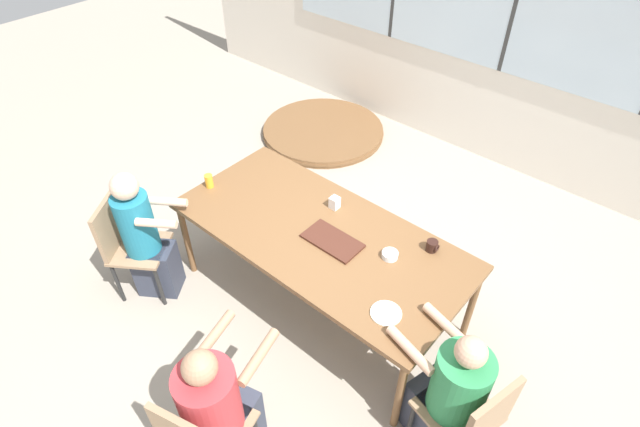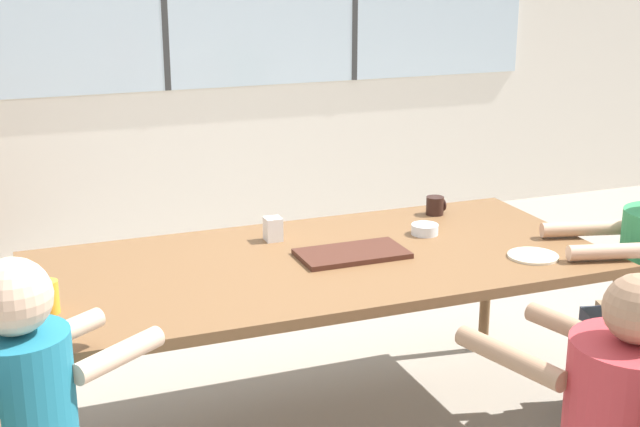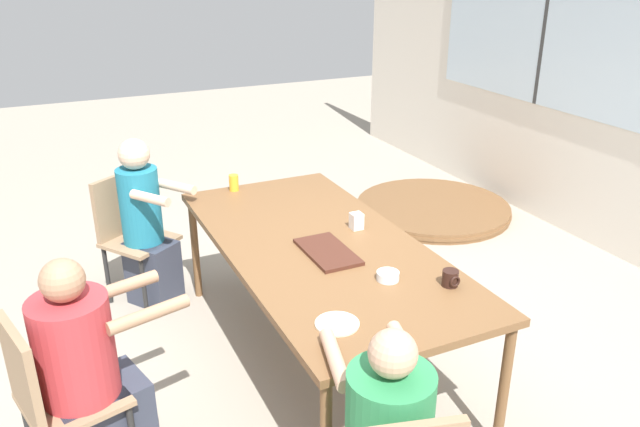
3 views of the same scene
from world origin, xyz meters
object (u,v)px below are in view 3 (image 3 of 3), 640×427
at_px(chair_for_woman_green_shirt, 129,227).
at_px(milk_carton_small, 356,221).
at_px(person_man_teal_shirt, 90,382).
at_px(bowl_white_shallow, 388,276).
at_px(person_woman_green_shirt, 146,230).
at_px(coffee_mug, 451,278).
at_px(chair_for_man_teal_shirt, 49,393).
at_px(juice_glass, 234,183).
at_px(folded_table_stack, 433,208).

xyz_separation_m(chair_for_woman_green_shirt, milk_carton_small, (1.14, 1.13, 0.28)).
xyz_separation_m(person_man_teal_shirt, bowl_white_shallow, (0.17, 1.41, 0.29)).
bearing_deg(chair_for_woman_green_shirt, person_woman_green_shirt, 90.00).
relative_size(person_woman_green_shirt, bowl_white_shallow, 10.43).
distance_m(chair_for_woman_green_shirt, milk_carton_small, 1.63).
bearing_deg(chair_for_woman_green_shirt, coffee_mug, 87.68).
bearing_deg(chair_for_man_teal_shirt, chair_for_woman_green_shirt, 144.78).
bearing_deg(juice_glass, folded_table_stack, 105.94).
height_order(person_man_teal_shirt, coffee_mug, person_man_teal_shirt).
bearing_deg(bowl_white_shallow, juice_glass, -169.01).
distance_m(coffee_mug, juice_glass, 1.78).
bearing_deg(milk_carton_small, juice_glass, -153.82).
distance_m(person_man_teal_shirt, coffee_mug, 1.71).
distance_m(juice_glass, bowl_white_shallow, 1.54).
height_order(bowl_white_shallow, folded_table_stack, bowl_white_shallow).
height_order(person_woman_green_shirt, milk_carton_small, person_woman_green_shirt).
xyz_separation_m(chair_for_woman_green_shirt, person_woman_green_shirt, (0.13, 0.09, 0.02)).
distance_m(chair_for_woman_green_shirt, chair_for_man_teal_shirt, 1.73).
xyz_separation_m(chair_for_woman_green_shirt, person_man_teal_shirt, (1.58, -0.43, -0.03)).
height_order(chair_for_man_teal_shirt, person_man_teal_shirt, person_man_teal_shirt).
height_order(person_man_teal_shirt, milk_carton_small, person_man_teal_shirt).
xyz_separation_m(chair_for_man_teal_shirt, juice_glass, (-1.39, 1.28, 0.29)).
bearing_deg(coffee_mug, chair_for_man_teal_shirt, -99.45).
relative_size(person_man_teal_shirt, folded_table_stack, 0.78).
bearing_deg(person_man_teal_shirt, milk_carton_small, 90.70).
bearing_deg(bowl_white_shallow, chair_for_man_teal_shirt, -94.47).
distance_m(bowl_white_shallow, folded_table_stack, 2.85).
bearing_deg(chair_for_woman_green_shirt, folded_table_stack, 152.87).
xyz_separation_m(person_woman_green_shirt, person_man_teal_shirt, (1.44, -0.52, -0.05)).
relative_size(person_woman_green_shirt, folded_table_stack, 0.81).
distance_m(person_man_teal_shirt, bowl_white_shallow, 1.45).
bearing_deg(person_man_teal_shirt, folded_table_stack, 106.26).
height_order(person_man_teal_shirt, bowl_white_shallow, person_man_teal_shirt).
distance_m(chair_for_man_teal_shirt, juice_glass, 1.91).
distance_m(chair_for_woman_green_shirt, person_woman_green_shirt, 0.16).
bearing_deg(person_woman_green_shirt, folded_table_stack, 155.88).
relative_size(chair_for_woman_green_shirt, person_woman_green_shirt, 0.75).
bearing_deg(bowl_white_shallow, person_man_teal_shirt, -96.76).
height_order(milk_carton_small, bowl_white_shallow, milk_carton_small).
xyz_separation_m(chair_for_woman_green_shirt, chair_for_man_teal_shirt, (1.62, -0.59, 0.00)).
relative_size(coffee_mug, bowl_white_shallow, 0.76).
xyz_separation_m(chair_for_woman_green_shirt, bowl_white_shallow, (1.74, 0.98, 0.26)).
bearing_deg(chair_for_man_teal_shirt, coffee_mug, 65.46).
bearing_deg(juice_glass, bowl_white_shallow, 10.99).
relative_size(juice_glass, folded_table_stack, 0.08).
bearing_deg(coffee_mug, person_man_teal_shirt, -101.84).
height_order(person_woman_green_shirt, coffee_mug, person_woman_green_shirt).
distance_m(coffee_mug, bowl_white_shallow, 0.30).
relative_size(chair_for_man_teal_shirt, folded_table_stack, 0.61).
height_order(juice_glass, milk_carton_small, juice_glass).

